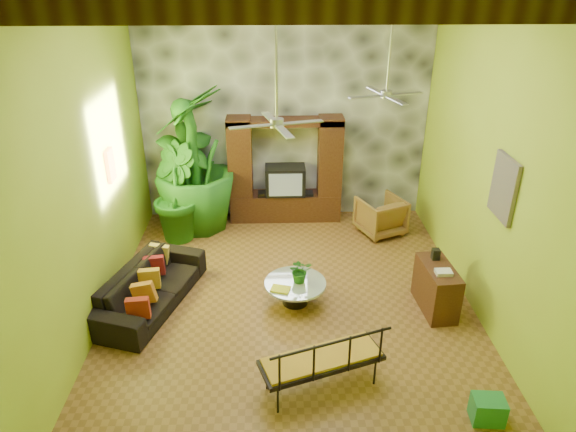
{
  "coord_description": "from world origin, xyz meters",
  "views": [
    {
      "loc": [
        -0.26,
        -7.08,
        5.13
      ],
      "look_at": [
        -0.03,
        0.2,
        1.51
      ],
      "focal_mm": 32.0,
      "sensor_mm": 36.0,
      "label": 1
    }
  ],
  "objects_px": {
    "tall_plant_b": "(174,193)",
    "coffee_table": "(295,289)",
    "tall_plant_a": "(189,176)",
    "iron_bench": "(322,359)",
    "green_bin": "(488,410)",
    "ceiling_fan_front": "(277,108)",
    "side_console": "(436,288)",
    "entertainment_center": "(285,178)",
    "tall_plant_c": "(194,160)",
    "ceiling_fan_back": "(387,82)",
    "sofa": "(151,287)",
    "wicker_armchair": "(381,216)"
  },
  "relations": [
    {
      "from": "tall_plant_b",
      "to": "coffee_table",
      "type": "height_order",
      "value": "tall_plant_b"
    },
    {
      "from": "tall_plant_a",
      "to": "iron_bench",
      "type": "distance_m",
      "value": 5.5
    },
    {
      "from": "tall_plant_b",
      "to": "green_bin",
      "type": "distance_m",
      "value": 6.78
    },
    {
      "from": "ceiling_fan_front",
      "to": "tall_plant_b",
      "type": "bearing_deg",
      "value": 126.62
    },
    {
      "from": "side_console",
      "to": "green_bin",
      "type": "relative_size",
      "value": 2.54
    },
    {
      "from": "entertainment_center",
      "to": "tall_plant_c",
      "type": "xyz_separation_m",
      "value": [
        -1.87,
        -0.31,
        0.54
      ]
    },
    {
      "from": "tall_plant_b",
      "to": "side_console",
      "type": "bearing_deg",
      "value": -29.56
    },
    {
      "from": "ceiling_fan_front",
      "to": "side_console",
      "type": "relative_size",
      "value": 1.87
    },
    {
      "from": "entertainment_center",
      "to": "ceiling_fan_front",
      "type": "xyz_separation_m",
      "value": [
        -0.2,
        -3.54,
        2.44
      ]
    },
    {
      "from": "side_console",
      "to": "coffee_table",
      "type": "bearing_deg",
      "value": 169.65
    },
    {
      "from": "tall_plant_a",
      "to": "tall_plant_c",
      "type": "distance_m",
      "value": 0.42
    },
    {
      "from": "ceiling_fan_back",
      "to": "iron_bench",
      "type": "xyz_separation_m",
      "value": [
        -1.26,
        -3.2,
        -2.87
      ]
    },
    {
      "from": "tall_plant_c",
      "to": "iron_bench",
      "type": "height_order",
      "value": "tall_plant_c"
    },
    {
      "from": "coffee_table",
      "to": "iron_bench",
      "type": "xyz_separation_m",
      "value": [
        0.26,
        -1.98,
        0.28
      ]
    },
    {
      "from": "tall_plant_a",
      "to": "iron_bench",
      "type": "bearing_deg",
      "value": -64.58
    },
    {
      "from": "ceiling_fan_front",
      "to": "tall_plant_c",
      "type": "distance_m",
      "value": 4.1
    },
    {
      "from": "tall_plant_a",
      "to": "side_console",
      "type": "relative_size",
      "value": 2.26
    },
    {
      "from": "tall_plant_a",
      "to": "green_bin",
      "type": "distance_m",
      "value": 7.08
    },
    {
      "from": "tall_plant_a",
      "to": "tall_plant_b",
      "type": "bearing_deg",
      "value": -112.54
    },
    {
      "from": "ceiling_fan_front",
      "to": "ceiling_fan_back",
      "type": "distance_m",
      "value": 2.41
    },
    {
      "from": "sofa",
      "to": "coffee_table",
      "type": "xyz_separation_m",
      "value": [
        2.38,
        -0.03,
        -0.09
      ]
    },
    {
      "from": "side_console",
      "to": "green_bin",
      "type": "distance_m",
      "value": 2.31
    },
    {
      "from": "ceiling_fan_front",
      "to": "tall_plant_b",
      "type": "height_order",
      "value": "ceiling_fan_front"
    },
    {
      "from": "side_console",
      "to": "green_bin",
      "type": "height_order",
      "value": "side_console"
    },
    {
      "from": "coffee_table",
      "to": "iron_bench",
      "type": "relative_size",
      "value": 0.6
    },
    {
      "from": "sofa",
      "to": "side_console",
      "type": "relative_size",
      "value": 2.36
    },
    {
      "from": "ceiling_fan_back",
      "to": "ceiling_fan_front",
      "type": "bearing_deg",
      "value": -138.37
    },
    {
      "from": "side_console",
      "to": "iron_bench",
      "type": "bearing_deg",
      "value": -143.55
    },
    {
      "from": "tall_plant_a",
      "to": "iron_bench",
      "type": "relative_size",
      "value": 1.31
    },
    {
      "from": "wicker_armchair",
      "to": "tall_plant_a",
      "type": "bearing_deg",
      "value": -30.82
    },
    {
      "from": "sofa",
      "to": "wicker_armchair",
      "type": "relative_size",
      "value": 2.72
    },
    {
      "from": "tall_plant_b",
      "to": "coffee_table",
      "type": "distance_m",
      "value": 3.41
    },
    {
      "from": "ceiling_fan_back",
      "to": "sofa",
      "type": "relative_size",
      "value": 0.79
    },
    {
      "from": "tall_plant_a",
      "to": "entertainment_center",
      "type": "bearing_deg",
      "value": 5.64
    },
    {
      "from": "entertainment_center",
      "to": "tall_plant_b",
      "type": "xyz_separation_m",
      "value": [
        -2.25,
        -0.78,
        0.02
      ]
    },
    {
      "from": "ceiling_fan_back",
      "to": "side_console",
      "type": "distance_m",
      "value": 3.42
    },
    {
      "from": "green_bin",
      "to": "iron_bench",
      "type": "bearing_deg",
      "value": 164.56
    },
    {
      "from": "coffee_table",
      "to": "wicker_armchair",
      "type": "bearing_deg",
      "value": 52.12
    },
    {
      "from": "ceiling_fan_front",
      "to": "iron_bench",
      "type": "relative_size",
      "value": 1.09
    },
    {
      "from": "tall_plant_c",
      "to": "entertainment_center",
      "type": "bearing_deg",
      "value": 9.4
    },
    {
      "from": "iron_bench",
      "to": "side_console",
      "type": "distance_m",
      "value": 2.67
    },
    {
      "from": "sofa",
      "to": "tall_plant_c",
      "type": "height_order",
      "value": "tall_plant_c"
    },
    {
      "from": "side_console",
      "to": "entertainment_center",
      "type": "bearing_deg",
      "value": 120.29
    },
    {
      "from": "iron_bench",
      "to": "coffee_table",
      "type": "bearing_deg",
      "value": 78.51
    },
    {
      "from": "tall_plant_c",
      "to": "green_bin",
      "type": "xyz_separation_m",
      "value": [
        4.22,
        -5.39,
        -1.33
      ]
    },
    {
      "from": "tall_plant_b",
      "to": "side_console",
      "type": "relative_size",
      "value": 1.98
    },
    {
      "from": "tall_plant_b",
      "to": "coffee_table",
      "type": "xyz_separation_m",
      "value": [
        2.33,
        -2.38,
        -0.73
      ]
    },
    {
      "from": "tall_plant_b",
      "to": "green_bin",
      "type": "height_order",
      "value": "tall_plant_b"
    },
    {
      "from": "ceiling_fan_back",
      "to": "iron_bench",
      "type": "height_order",
      "value": "ceiling_fan_back"
    },
    {
      "from": "entertainment_center",
      "to": "ceiling_fan_front",
      "type": "relative_size",
      "value": 1.29
    }
  ]
}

